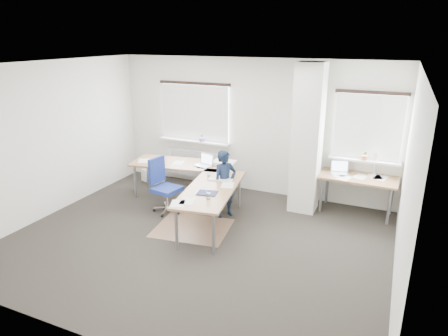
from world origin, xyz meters
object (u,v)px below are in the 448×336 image
at_px(desk_main, 197,176).
at_px(desk_side, 358,179).
at_px(task_chair, 166,197).
at_px(person, 225,184).

bearing_deg(desk_main, desk_side, 11.93).
bearing_deg(desk_side, desk_main, -156.20).
xyz_separation_m(task_chair, person, (1.11, 0.28, 0.34)).
relative_size(desk_side, task_chair, 1.37).
distance_m(desk_main, person, 0.59).
relative_size(desk_main, person, 2.21).
distance_m(desk_main, desk_side, 2.99).
relative_size(desk_main, task_chair, 2.67).
xyz_separation_m(desk_side, task_chair, (-3.32, -1.39, -0.39)).
bearing_deg(task_chair, desk_main, 40.37).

